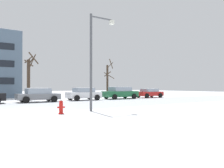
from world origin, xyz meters
name	(u,v)px	position (x,y,z in m)	size (l,w,h in m)	color
ground_plane	(25,111)	(0.00, 0.00, 0.00)	(120.00, 120.00, 0.00)	white
road_surface	(16,107)	(0.00, 3.16, 0.00)	(80.00, 8.31, 0.00)	silver
fire_hydrant	(61,107)	(1.44, -2.51, 0.42)	(0.44, 0.30, 0.83)	red
street_lamp	(95,52)	(3.83, -2.20, 3.78)	(1.84, 0.36, 6.23)	#4C4F54
parked_car_gray	(38,95)	(2.88, 7.97, 0.73)	(4.16, 2.07, 1.43)	slate
parked_car_white	(84,94)	(8.02, 8.14, 0.74)	(3.85, 2.08, 1.45)	white
parked_car_green	(120,93)	(13.17, 8.20, 0.78)	(4.59, 2.17, 1.55)	#1E6038
parked_car_red	(149,93)	(18.31, 8.35, 0.68)	(3.90, 2.03, 1.30)	red
tree_far_mid	(29,77)	(2.83, 11.83, 2.69)	(1.69, 1.91, 5.44)	#423326
tree_far_left	(108,80)	(13.16, 11.18, 2.49)	(1.74, 1.63, 5.34)	#423326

